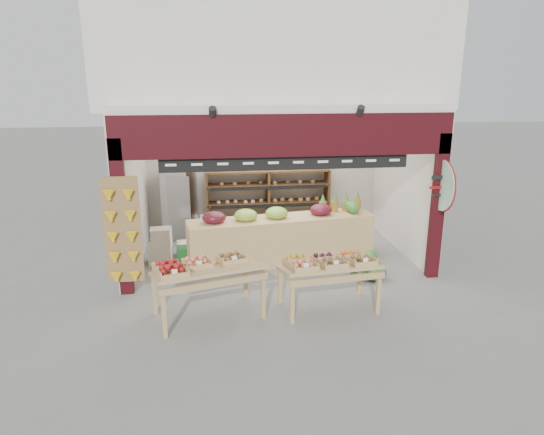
{
  "coord_description": "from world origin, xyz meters",
  "views": [
    {
      "loc": [
        -1.3,
        -8.96,
        3.55
      ],
      "look_at": [
        -0.13,
        -0.2,
        1.01
      ],
      "focal_mm": 32.0,
      "sensor_mm": 36.0,
      "label": 1
    }
  ],
  "objects_px": {
    "back_shelving": "(268,187)",
    "display_table_right": "(329,264)",
    "mid_counter": "(281,238)",
    "cardboard_stack": "(173,249)",
    "watermelon_pile": "(368,268)",
    "refrigerator": "(180,204)",
    "display_table_left": "(199,269)"
  },
  "relations": [
    {
      "from": "cardboard_stack",
      "to": "display_table_left",
      "type": "distance_m",
      "value": 2.54
    },
    {
      "from": "back_shelving",
      "to": "display_table_right",
      "type": "bearing_deg",
      "value": -83.56
    },
    {
      "from": "watermelon_pile",
      "to": "cardboard_stack",
      "type": "bearing_deg",
      "value": 160.72
    },
    {
      "from": "cardboard_stack",
      "to": "display_table_left",
      "type": "relative_size",
      "value": 0.58
    },
    {
      "from": "cardboard_stack",
      "to": "watermelon_pile",
      "type": "distance_m",
      "value": 3.86
    },
    {
      "from": "back_shelving",
      "to": "mid_counter",
      "type": "relative_size",
      "value": 0.77
    },
    {
      "from": "back_shelving",
      "to": "cardboard_stack",
      "type": "xyz_separation_m",
      "value": [
        -2.13,
        -1.6,
        -0.85
      ]
    },
    {
      "from": "display_table_left",
      "to": "watermelon_pile",
      "type": "xyz_separation_m",
      "value": [
        3.07,
        1.15,
        -0.62
      ]
    },
    {
      "from": "mid_counter",
      "to": "back_shelving",
      "type": "bearing_deg",
      "value": 90.49
    },
    {
      "from": "cardboard_stack",
      "to": "display_table_right",
      "type": "height_order",
      "value": "display_table_right"
    },
    {
      "from": "display_table_left",
      "to": "display_table_right",
      "type": "height_order",
      "value": "display_table_left"
    },
    {
      "from": "cardboard_stack",
      "to": "watermelon_pile",
      "type": "height_order",
      "value": "cardboard_stack"
    },
    {
      "from": "back_shelving",
      "to": "refrigerator",
      "type": "xyz_separation_m",
      "value": [
        -2.04,
        -0.08,
        -0.31
      ]
    },
    {
      "from": "display_table_left",
      "to": "watermelon_pile",
      "type": "bearing_deg",
      "value": 20.51
    },
    {
      "from": "cardboard_stack",
      "to": "display_table_right",
      "type": "bearing_deg",
      "value": -43.18
    },
    {
      "from": "display_table_left",
      "to": "watermelon_pile",
      "type": "height_order",
      "value": "display_table_left"
    },
    {
      "from": "mid_counter",
      "to": "refrigerator",
      "type": "bearing_deg",
      "value": 138.35
    },
    {
      "from": "back_shelving",
      "to": "display_table_right",
      "type": "relative_size",
      "value": 1.82
    },
    {
      "from": "refrigerator",
      "to": "back_shelving",
      "type": "bearing_deg",
      "value": 21.27
    },
    {
      "from": "refrigerator",
      "to": "watermelon_pile",
      "type": "xyz_separation_m",
      "value": [
        3.55,
        -2.8,
        -0.64
      ]
    },
    {
      "from": "mid_counter",
      "to": "display_table_left",
      "type": "distance_m",
      "value": 2.66
    },
    {
      "from": "mid_counter",
      "to": "watermelon_pile",
      "type": "relative_size",
      "value": 5.84
    },
    {
      "from": "cardboard_stack",
      "to": "watermelon_pile",
      "type": "bearing_deg",
      "value": -19.28
    },
    {
      "from": "mid_counter",
      "to": "display_table_right",
      "type": "distance_m",
      "value": 2.19
    },
    {
      "from": "back_shelving",
      "to": "display_table_right",
      "type": "distance_m",
      "value": 4.07
    },
    {
      "from": "cardboard_stack",
      "to": "mid_counter",
      "type": "bearing_deg",
      "value": -7.89
    },
    {
      "from": "back_shelving",
      "to": "display_table_left",
      "type": "xyz_separation_m",
      "value": [
        -1.56,
        -4.03,
        -0.33
      ]
    },
    {
      "from": "back_shelving",
      "to": "cardboard_stack",
      "type": "bearing_deg",
      "value": -143.01
    },
    {
      "from": "display_table_left",
      "to": "refrigerator",
      "type": "bearing_deg",
      "value": 96.91
    },
    {
      "from": "back_shelving",
      "to": "refrigerator",
      "type": "bearing_deg",
      "value": -177.8
    },
    {
      "from": "back_shelving",
      "to": "watermelon_pile",
      "type": "xyz_separation_m",
      "value": [
        1.51,
        -2.88,
        -0.95
      ]
    },
    {
      "from": "cardboard_stack",
      "to": "mid_counter",
      "type": "height_order",
      "value": "mid_counter"
    }
  ]
}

